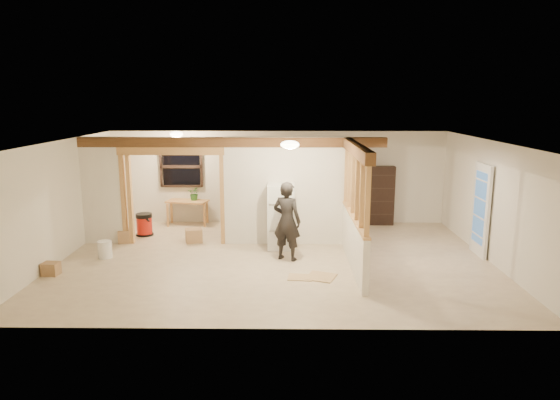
{
  "coord_description": "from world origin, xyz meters",
  "views": [
    {
      "loc": [
        0.23,
        -10.11,
        3.36
      ],
      "look_at": [
        0.1,
        0.4,
        1.21
      ],
      "focal_mm": 32.0,
      "sensor_mm": 36.0,
      "label": 1
    }
  ],
  "objects_px": {
    "woman": "(287,221)",
    "work_table": "(188,213)",
    "refrigerator": "(281,217)",
    "bookshelf": "(379,196)",
    "shop_vac": "(144,224)"
  },
  "relations": [
    {
      "from": "woman",
      "to": "work_table",
      "type": "height_order",
      "value": "woman"
    },
    {
      "from": "refrigerator",
      "to": "work_table",
      "type": "height_order",
      "value": "refrigerator"
    },
    {
      "from": "bookshelf",
      "to": "shop_vac",
      "type": "bearing_deg",
      "value": -168.83
    },
    {
      "from": "refrigerator",
      "to": "bookshelf",
      "type": "bearing_deg",
      "value": 40.18
    },
    {
      "from": "refrigerator",
      "to": "bookshelf",
      "type": "xyz_separation_m",
      "value": [
        2.61,
        2.2,
        0.06
      ]
    },
    {
      "from": "work_table",
      "to": "bookshelf",
      "type": "xyz_separation_m",
      "value": [
        5.14,
        0.11,
        0.46
      ]
    },
    {
      "from": "shop_vac",
      "to": "woman",
      "type": "bearing_deg",
      "value": -27.59
    },
    {
      "from": "woman",
      "to": "work_table",
      "type": "distance_m",
      "value": 3.99
    },
    {
      "from": "woman",
      "to": "work_table",
      "type": "bearing_deg",
      "value": -23.72
    },
    {
      "from": "woman",
      "to": "shop_vac",
      "type": "xyz_separation_m",
      "value": [
        -3.54,
        1.85,
        -0.56
      ]
    },
    {
      "from": "shop_vac",
      "to": "bookshelf",
      "type": "bearing_deg",
      "value": 11.17
    },
    {
      "from": "work_table",
      "to": "bookshelf",
      "type": "bearing_deg",
      "value": 13.27
    },
    {
      "from": "work_table",
      "to": "refrigerator",
      "type": "bearing_deg",
      "value": -27.44
    },
    {
      "from": "work_table",
      "to": "bookshelf",
      "type": "height_order",
      "value": "bookshelf"
    },
    {
      "from": "work_table",
      "to": "bookshelf",
      "type": "distance_m",
      "value": 5.17
    }
  ]
}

